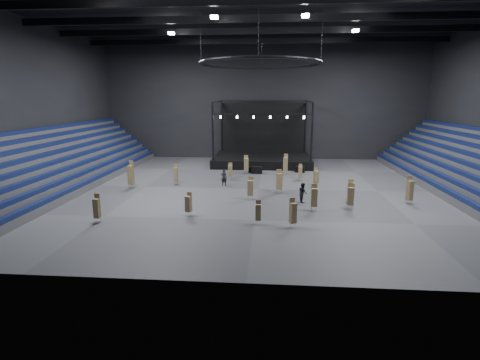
# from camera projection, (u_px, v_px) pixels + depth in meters

# --- Properties ---
(floor) EXTENTS (50.00, 50.00, 0.00)m
(floor) POSITION_uv_depth(u_px,v_px,m) (259.00, 189.00, 40.30)
(floor) COLOR #474749
(floor) RESTS_ON ground
(ceiling) EXTENTS (50.00, 42.00, 0.20)m
(ceiling) POSITION_uv_depth(u_px,v_px,m) (261.00, 10.00, 36.41)
(ceiling) COLOR black
(ceiling) RESTS_ON wall_back
(wall_back) EXTENTS (50.00, 0.20, 18.00)m
(wall_back) POSITION_uv_depth(u_px,v_px,m) (264.00, 102.00, 58.79)
(wall_back) COLOR black
(wall_back) RESTS_ON ground
(wall_front) EXTENTS (50.00, 0.20, 18.00)m
(wall_front) POSITION_uv_depth(u_px,v_px,m) (247.00, 111.00, 17.92)
(wall_front) COLOR black
(wall_front) RESTS_ON ground
(wall_left) EXTENTS (0.20, 42.00, 18.00)m
(wall_left) POSITION_uv_depth(u_px,v_px,m) (28.00, 104.00, 40.32)
(wall_left) COLOR black
(wall_left) RESTS_ON ground
(bleachers_left) EXTENTS (7.20, 40.00, 6.40)m
(bleachers_left) POSITION_uv_depth(u_px,v_px,m) (54.00, 170.00, 41.73)
(bleachers_left) COLOR #48484A
(bleachers_left) RESTS_ON floor
(stage) EXTENTS (14.00, 10.00, 9.20)m
(stage) POSITION_uv_depth(u_px,v_px,m) (262.00, 154.00, 55.79)
(stage) COLOR black
(stage) RESTS_ON floor
(truss_ring) EXTENTS (12.30, 12.30, 5.15)m
(truss_ring) POSITION_uv_depth(u_px,v_px,m) (260.00, 63.00, 37.49)
(truss_ring) COLOR black
(truss_ring) RESTS_ON ceiling
(roof_girders) EXTENTS (49.00, 30.35, 0.70)m
(roof_girders) POSITION_uv_depth(u_px,v_px,m) (261.00, 18.00, 36.58)
(roof_girders) COLOR black
(roof_girders) RESTS_ON ceiling
(floodlights) EXTENTS (28.60, 16.60, 0.25)m
(floodlights) POSITION_uv_depth(u_px,v_px,m) (259.00, 16.00, 32.82)
(floodlights) COLOR white
(floodlights) RESTS_ON roof_girders
(flight_case_left) EXTENTS (1.19, 0.66, 0.77)m
(flight_case_left) POSITION_uv_depth(u_px,v_px,m) (253.00, 170.00, 49.11)
(flight_case_left) COLOR black
(flight_case_left) RESTS_ON floor
(flight_case_mid) EXTENTS (1.44, 0.85, 0.91)m
(flight_case_mid) POSITION_uv_depth(u_px,v_px,m) (257.00, 170.00, 48.45)
(flight_case_mid) COLOR black
(flight_case_mid) RESTS_ON floor
(flight_case_right) EXTENTS (1.33, 0.85, 0.82)m
(flight_case_right) POSITION_uv_depth(u_px,v_px,m) (300.00, 169.00, 49.14)
(flight_case_right) COLOR black
(flight_case_right) RESTS_ON floor
(chair_stack_0) EXTENTS (0.59, 0.59, 2.09)m
(chair_stack_0) POSITION_uv_depth(u_px,v_px,m) (316.00, 177.00, 41.16)
(chair_stack_0) COLOR silver
(chair_stack_0) RESTS_ON floor
(chair_stack_1) EXTENTS (0.59, 0.59, 2.30)m
(chair_stack_1) POSITION_uv_depth(u_px,v_px,m) (293.00, 212.00, 28.14)
(chair_stack_1) COLOR silver
(chair_stack_1) RESTS_ON floor
(chair_stack_2) EXTENTS (0.62, 0.62, 2.66)m
(chair_stack_2) POSITION_uv_depth(u_px,v_px,m) (286.00, 164.00, 47.56)
(chair_stack_2) COLOR silver
(chair_stack_2) RESTS_ON floor
(chair_stack_3) EXTENTS (0.42, 0.42, 1.91)m
(chair_stack_3) POSITION_uv_depth(u_px,v_px,m) (258.00, 212.00, 28.91)
(chair_stack_3) COLOR silver
(chair_stack_3) RESTS_ON floor
(chair_stack_4) EXTENTS (0.52, 0.52, 2.39)m
(chair_stack_4) POSITION_uv_depth(u_px,v_px,m) (314.00, 197.00, 32.27)
(chair_stack_4) COLOR silver
(chair_stack_4) RESTS_ON floor
(chair_stack_5) EXTENTS (0.64, 0.64, 3.03)m
(chair_stack_5) POSITION_uv_depth(u_px,v_px,m) (131.00, 175.00, 40.26)
(chair_stack_5) COLOR silver
(chair_stack_5) RESTS_ON floor
(chair_stack_6) EXTENTS (0.60, 0.60, 2.47)m
(chair_stack_6) POSITION_uv_depth(u_px,v_px,m) (279.00, 181.00, 38.27)
(chair_stack_6) COLOR silver
(chair_stack_6) RESTS_ON floor
(chair_stack_7) EXTENTS (0.49, 0.49, 2.03)m
(chair_stack_7) POSITION_uv_depth(u_px,v_px,m) (230.00, 171.00, 44.69)
(chair_stack_7) COLOR silver
(chair_stack_7) RESTS_ON floor
(chair_stack_8) EXTENTS (0.57, 0.57, 2.24)m
(chair_stack_8) POSITION_uv_depth(u_px,v_px,m) (351.00, 190.00, 34.78)
(chair_stack_8) COLOR silver
(chair_stack_8) RESTS_ON floor
(chair_stack_9) EXTENTS (0.46, 0.46, 2.30)m
(chair_stack_9) POSITION_uv_depth(u_px,v_px,m) (97.00, 208.00, 29.35)
(chair_stack_9) COLOR silver
(chair_stack_9) RESTS_ON floor
(chair_stack_10) EXTENTS (0.46, 0.46, 2.01)m
(chair_stack_10) POSITION_uv_depth(u_px,v_px,m) (300.00, 172.00, 44.00)
(chair_stack_10) COLOR silver
(chair_stack_10) RESTS_ON floor
(chair_stack_11) EXTENTS (0.61, 0.61, 2.67)m
(chair_stack_11) POSITION_uv_depth(u_px,v_px,m) (410.00, 190.00, 34.27)
(chair_stack_11) COLOR silver
(chair_stack_11) RESTS_ON floor
(chair_stack_12) EXTENTS (0.51, 0.51, 2.36)m
(chair_stack_12) POSITION_uv_depth(u_px,v_px,m) (350.00, 196.00, 32.72)
(chair_stack_12) COLOR silver
(chair_stack_12) RESTS_ON floor
(chair_stack_13) EXTENTS (0.62, 0.62, 2.42)m
(chair_stack_13) POSITION_uv_depth(u_px,v_px,m) (246.00, 164.00, 47.97)
(chair_stack_13) COLOR silver
(chair_stack_13) RESTS_ON floor
(chair_stack_14) EXTENTS (0.55, 0.55, 2.26)m
(chair_stack_14) POSITION_uv_depth(u_px,v_px,m) (250.00, 187.00, 35.86)
(chair_stack_14) COLOR silver
(chair_stack_14) RESTS_ON floor
(chair_stack_15) EXTENTS (0.41, 0.41, 2.31)m
(chair_stack_15) POSITION_uv_depth(u_px,v_px,m) (176.00, 174.00, 42.28)
(chair_stack_15) COLOR silver
(chair_stack_15) RESTS_ON floor
(chair_stack_16) EXTENTS (0.58, 0.58, 2.27)m
(chair_stack_16) POSITION_uv_depth(u_px,v_px,m) (280.00, 182.00, 38.42)
(chair_stack_16) COLOR silver
(chair_stack_16) RESTS_ON floor
(chair_stack_17) EXTENTS (0.57, 0.57, 1.99)m
(chair_stack_17) POSITION_uv_depth(u_px,v_px,m) (189.00, 203.00, 30.97)
(chair_stack_17) COLOR silver
(chair_stack_17) RESTS_ON floor
(man_center) EXTENTS (0.73, 0.53, 1.84)m
(man_center) POSITION_uv_depth(u_px,v_px,m) (224.00, 177.00, 41.69)
(man_center) COLOR black
(man_center) RESTS_ON floor
(crew_member) EXTENTS (0.90, 1.05, 1.88)m
(crew_member) POSITION_uv_depth(u_px,v_px,m) (303.00, 193.00, 35.01)
(crew_member) COLOR black
(crew_member) RESTS_ON floor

